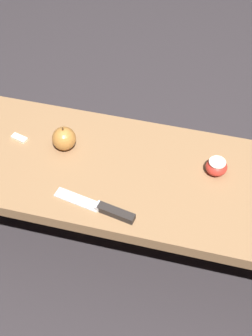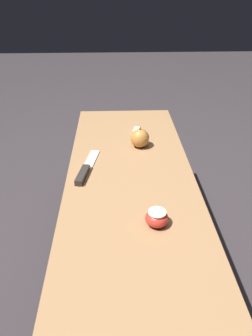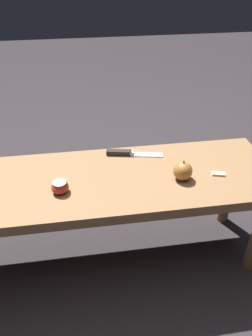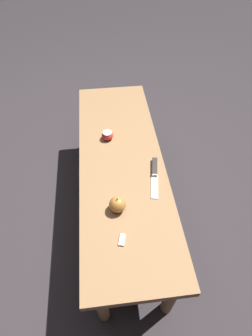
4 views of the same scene
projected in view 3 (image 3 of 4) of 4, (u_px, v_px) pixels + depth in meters
The scene contains 6 objects.
ground_plane at pixel (109, 256), 1.47m from camera, with size 8.00×8.00×0.00m, color #2D282B.
wooden_bench at pixel (106, 190), 1.25m from camera, with size 1.30×0.42×0.43m.
knife at pixel (126, 153), 1.35m from camera, with size 0.23×0.07×0.02m.
apple_whole at pixel (183, 171), 1.20m from camera, with size 0.07×0.07×0.08m.
apple_cut at pixel (60, 187), 1.14m from camera, with size 0.06×0.06×0.04m.
apple_slice_near_knife at pixel (219, 174), 1.24m from camera, with size 0.05×0.03×0.01m.
Camera 3 is at (0.07, 0.98, 1.17)m, focal length 35.00 mm.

